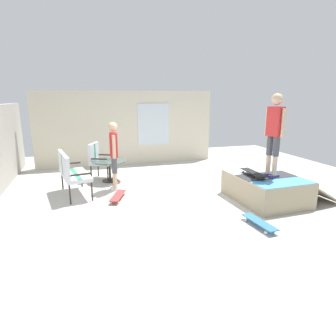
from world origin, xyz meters
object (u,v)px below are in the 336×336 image
(patio_bench, at_px, (70,170))
(person_watching, at_px, (114,151))
(skateboard_on_ramp, at_px, (253,173))
(skateboard_by_bench, at_px, (118,196))
(skateboard_spare, at_px, (259,222))
(patio_table, at_px, (110,167))
(skate_ramp, at_px, (266,188))
(person_skater, at_px, (275,129))
(patio_chair_near_house, at_px, (98,158))

(patio_bench, distance_m, person_watching, 1.11)
(patio_bench, relative_size, skateboard_on_ramp, 1.65)
(skateboard_by_bench, xyz_separation_m, skateboard_spare, (-2.15, -2.25, 0.00))
(skateboard_by_bench, bearing_deg, patio_table, 1.13)
(patio_bench, distance_m, skateboard_spare, 4.29)
(person_watching, bearing_deg, skate_ramp, -118.72)
(person_skater, height_order, skateboard_on_ramp, person_skater)
(patio_chair_near_house, distance_m, skateboard_by_bench, 1.96)
(patio_table, relative_size, skateboard_on_ramp, 1.12)
(skateboard_spare, bearing_deg, skateboard_on_ramp, -25.98)
(skateboard_by_bench, height_order, skateboard_spare, same)
(person_skater, bearing_deg, patio_table, 50.94)
(skateboard_spare, relative_size, skateboard_on_ramp, 1.01)
(patio_bench, xyz_separation_m, patio_table, (0.97, -0.98, -0.21))
(patio_table, xyz_separation_m, person_watching, (-0.80, -0.06, 0.57))
(patio_bench, height_order, person_skater, person_skater)
(skate_ramp, distance_m, skateboard_spare, 1.50)
(person_skater, distance_m, skateboard_spare, 2.09)
(patio_bench, relative_size, patio_chair_near_house, 1.31)
(skate_ramp, bearing_deg, skateboard_by_bench, 72.80)
(patio_bench, height_order, skateboard_spare, patio_bench)
(patio_chair_near_house, height_order, person_watching, person_watching)
(skate_ramp, relative_size, person_watching, 1.26)
(patio_table, bearing_deg, person_skater, -129.06)
(person_skater, distance_m, skateboard_by_bench, 3.70)
(patio_table, bearing_deg, skateboard_spare, -148.26)
(skateboard_by_bench, relative_size, skateboard_spare, 1.01)
(patio_table, bearing_deg, person_watching, -176.07)
(patio_table, xyz_separation_m, skateboard_on_ramp, (-2.51, -2.86, 0.25))
(patio_bench, distance_m, skateboard_by_bench, 1.28)
(person_skater, height_order, skateboard_spare, person_skater)
(patio_table, relative_size, person_skater, 0.51)
(skateboard_spare, bearing_deg, skate_ramp, -38.79)
(skate_ramp, relative_size, person_skater, 1.21)
(person_skater, bearing_deg, skateboard_by_bench, 71.48)
(person_watching, distance_m, skateboard_spare, 3.76)
(skateboard_on_ramp, bearing_deg, patio_chair_near_house, 48.01)
(patio_chair_near_house, distance_m, person_watching, 1.22)
(skateboard_spare, bearing_deg, patio_table, 31.74)
(skate_ramp, distance_m, patio_table, 4.10)
(patio_chair_near_house, xyz_separation_m, person_watching, (-1.11, -0.33, 0.36))
(person_watching, height_order, skateboard_on_ramp, person_watching)
(patio_chair_near_house, distance_m, skateboard_spare, 4.78)
(skateboard_spare, height_order, skateboard_on_ramp, skateboard_on_ramp)
(person_watching, height_order, skateboard_by_bench, person_watching)
(patio_table, height_order, person_watching, person_watching)
(person_skater, xyz_separation_m, skateboard_on_ramp, (0.11, 0.37, -0.95))
(patio_chair_near_house, bearing_deg, person_watching, -163.40)
(patio_bench, xyz_separation_m, patio_chair_near_house, (1.28, -0.70, -0.00))
(person_watching, bearing_deg, skateboard_by_bench, 178.11)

